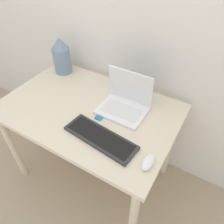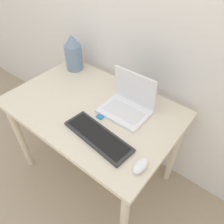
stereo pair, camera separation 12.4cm
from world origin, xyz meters
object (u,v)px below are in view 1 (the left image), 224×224
object	(u,v)px
mouse	(148,162)
vase	(62,56)
keyboard	(100,138)
mp3_player	(100,116)
laptop	(125,102)

from	to	relation	value
mouse	vase	distance (m)	1.04
keyboard	mouse	size ratio (longest dim) A/B	4.06
keyboard	mp3_player	size ratio (longest dim) A/B	6.70
laptop	mp3_player	world-z (taller)	laptop
laptop	mouse	size ratio (longest dim) A/B	2.70
vase	mouse	bearing A→B (deg)	-26.42
mouse	mp3_player	distance (m)	0.43
keyboard	mouse	world-z (taller)	mouse
mouse	vase	size ratio (longest dim) A/B	0.39
laptop	keyboard	distance (m)	0.30
laptop	mp3_player	xyz separation A→B (m)	(-0.09, -0.15, -0.05)
laptop	keyboard	size ratio (longest dim) A/B	0.67
keyboard	laptop	bearing A→B (deg)	90.91
mouse	mp3_player	world-z (taller)	mouse
mouse	mp3_player	xyz separation A→B (m)	(-0.39, 0.17, -0.01)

